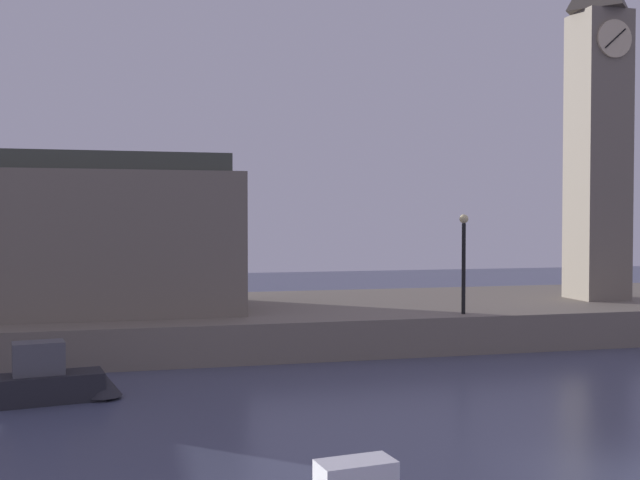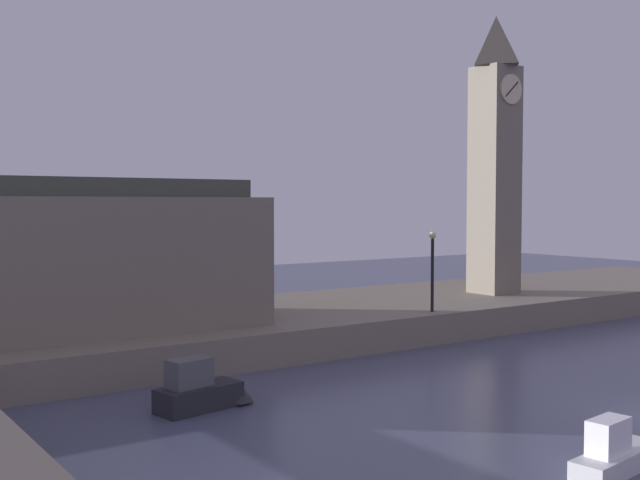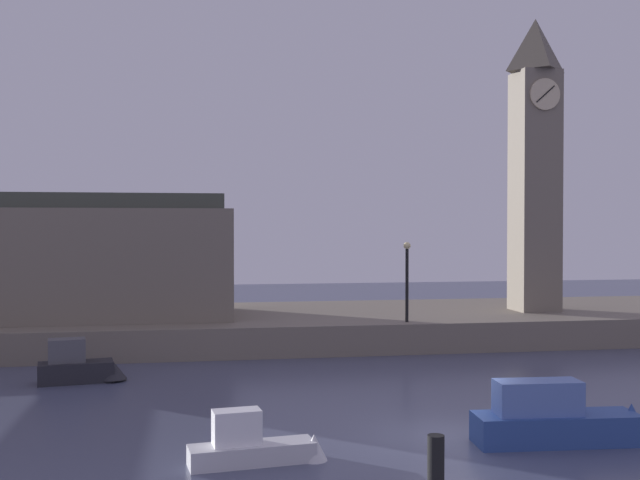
{
  "view_description": "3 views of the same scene",
  "coord_description": "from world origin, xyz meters",
  "px_view_note": "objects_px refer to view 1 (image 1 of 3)",
  "views": [
    {
      "loc": [
        -9.92,
        -13.18,
        5.37
      ],
      "look_at": [
        -2.77,
        15.73,
        4.49
      ],
      "focal_mm": 42.75,
      "sensor_mm": 36.0,
      "label": 1
    },
    {
      "loc": [
        -23.59,
        -13.18,
        6.94
      ],
      "look_at": [
        -2.17,
        17.38,
        5.13
      ],
      "focal_mm": 43.39,
      "sensor_mm": 36.0,
      "label": 2
    },
    {
      "loc": [
        -7.56,
        -21.43,
        6.3
      ],
      "look_at": [
        -1.4,
        15.14,
        5.61
      ],
      "focal_mm": 42.44,
      "sensor_mm": 36.0,
      "label": 3
    }
  ],
  "objects_px": {
    "parliament_hall": "(26,234)",
    "boat_barge_dark": "(58,380)",
    "streetlamp": "(464,252)",
    "clock_tower": "(598,120)"
  },
  "relations": [
    {
      "from": "parliament_hall",
      "to": "boat_barge_dark",
      "type": "xyz_separation_m",
      "value": [
        2.03,
        -9.4,
        -4.08
      ]
    },
    {
      "from": "parliament_hall",
      "to": "boat_barge_dark",
      "type": "relative_size",
      "value": 4.5
    },
    {
      "from": "parliament_hall",
      "to": "boat_barge_dark",
      "type": "bearing_deg",
      "value": -77.79
    },
    {
      "from": "parliament_hall",
      "to": "streetlamp",
      "type": "distance_m",
      "value": 17.67
    },
    {
      "from": "clock_tower",
      "to": "boat_barge_dark",
      "type": "distance_m",
      "value": 26.82
    },
    {
      "from": "parliament_hall",
      "to": "boat_barge_dark",
      "type": "distance_m",
      "value": 10.45
    },
    {
      "from": "parliament_hall",
      "to": "streetlamp",
      "type": "relative_size",
      "value": 4.09
    },
    {
      "from": "clock_tower",
      "to": "streetlamp",
      "type": "relative_size",
      "value": 4.12
    },
    {
      "from": "parliament_hall",
      "to": "streetlamp",
      "type": "bearing_deg",
      "value": -14.86
    },
    {
      "from": "streetlamp",
      "to": "clock_tower",
      "type": "bearing_deg",
      "value": 23.73
    }
  ]
}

